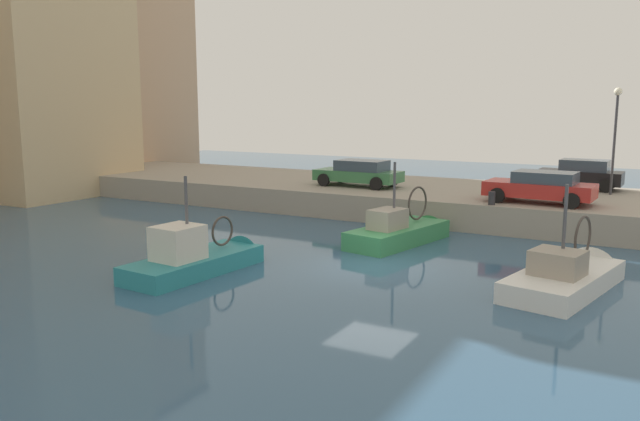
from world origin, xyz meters
TOP-DOWN VIEW (x-y plane):
  - water_surface at (0.00, 0.00)m, footprint 80.00×80.00m
  - quay_wall at (11.50, 0.00)m, footprint 9.00×56.00m
  - fishing_boat_white at (0.62, -6.01)m, footprint 5.96×3.01m
  - fishing_boat_green at (4.03, 0.54)m, footprint 5.84×2.78m
  - fishing_boat_teal at (-3.13, 4.56)m, footprint 5.71×2.31m
  - parked_car_green at (10.13, 5.38)m, footprint 2.13×4.41m
  - parked_car_red at (8.84, -3.65)m, footprint 2.26×4.44m
  - parked_car_black at (14.50, -4.52)m, footprint 1.98×3.91m
  - mooring_bollard_mid at (7.35, -2.00)m, footprint 0.28×0.28m
  - quay_streetlamp at (13.00, -6.00)m, footprint 0.36×0.36m
  - waterfront_building_west_mid at (6.40, 24.79)m, footprint 8.79×8.75m
  - waterfront_building_east_mid at (16.61, 28.67)m, footprint 8.84×8.23m

SIDE VIEW (x-z plane):
  - water_surface at x=0.00m, z-range 0.00..0.00m
  - fishing_boat_white at x=0.62m, z-range -1.88..2.09m
  - fishing_boat_green at x=4.03m, z-range -1.87..2.09m
  - fishing_boat_teal at x=-3.13m, z-range -1.79..2.12m
  - quay_wall at x=11.50m, z-range 0.00..1.20m
  - mooring_bollard_mid at x=7.35m, z-range 1.20..1.75m
  - parked_car_green at x=10.13m, z-range 1.22..2.55m
  - parked_car_red at x=8.84m, z-range 1.23..2.56m
  - parked_car_black at x=14.50m, z-range 1.21..2.65m
  - quay_streetlamp at x=13.00m, z-range 2.04..6.87m
  - waterfront_building_east_mid at x=16.61m, z-range 0.02..18.70m
  - waterfront_building_west_mid at x=6.40m, z-range 0.02..19.23m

